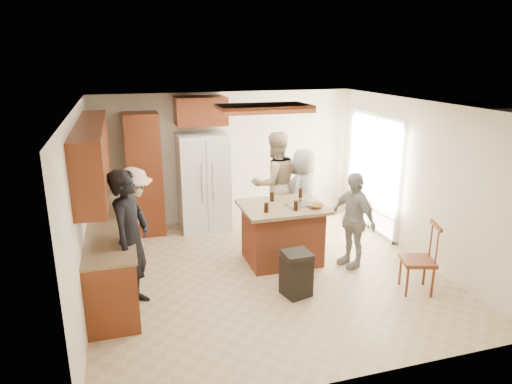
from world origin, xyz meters
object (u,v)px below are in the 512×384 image
object	(u,v)px
refrigerator	(204,182)
trash_bin	(296,273)
person_behind_right	(303,194)
person_side_right	(353,220)
kitchen_island	(282,233)
person_front_left	(131,241)
spindle_chair	(419,261)
person_counter	(135,220)
person_behind_left	(275,183)

from	to	relation	value
refrigerator	trash_bin	distance (m)	3.02
trash_bin	person_behind_right	bearing A→B (deg)	65.54
trash_bin	person_side_right	bearing A→B (deg)	28.61
person_side_right	kitchen_island	bearing A→B (deg)	-130.23
person_side_right	refrigerator	size ratio (longest dim) A/B	0.83
person_front_left	refrigerator	bearing A→B (deg)	-2.78
spindle_chair	person_side_right	bearing A→B (deg)	115.97
person_behind_right	trash_bin	xyz separation A→B (m)	(-0.88, -1.94, -0.49)
person_counter	trash_bin	size ratio (longest dim) A/B	2.52
person_side_right	refrigerator	distance (m)	2.93
person_front_left	person_counter	distance (m)	1.13
person_behind_left	person_counter	xyz separation A→B (m)	(-2.49, -0.82, -0.14)
person_front_left	refrigerator	distance (m)	2.90
person_side_right	trash_bin	bearing A→B (deg)	-77.14
person_behind_left	spindle_chair	world-z (taller)	person_behind_left
person_behind_right	refrigerator	bearing A→B (deg)	-73.14
person_counter	refrigerator	bearing A→B (deg)	-43.30
person_behind_left	kitchen_island	bearing A→B (deg)	67.97
person_behind_left	person_counter	size ratio (longest dim) A/B	1.18
person_behind_right	person_behind_left	bearing A→B (deg)	-80.70
person_behind_left	trash_bin	size ratio (longest dim) A/B	2.98
person_counter	refrigerator	size ratio (longest dim) A/B	0.88
kitchen_island	spindle_chair	xyz separation A→B (m)	(1.47, -1.46, -0.02)
person_behind_left	refrigerator	bearing A→B (deg)	-35.67
person_counter	spindle_chair	xyz separation A→B (m)	(3.68, -1.83, -0.34)
person_behind_left	trash_bin	distance (m)	2.39
person_behind_left	person_behind_right	bearing A→B (deg)	133.75
person_behind_right	trash_bin	bearing A→B (deg)	22.29
person_side_right	spindle_chair	world-z (taller)	person_side_right
person_side_right	person_behind_right	bearing A→B (deg)	176.11
person_front_left	person_behind_right	distance (m)	3.41
person_behind_right	person_counter	world-z (taller)	person_behind_right
person_side_right	trash_bin	size ratio (longest dim) A/B	2.37
person_front_left	person_behind_left	world-z (taller)	person_behind_left
person_behind_right	person_front_left	bearing A→B (deg)	-14.94
person_side_right	person_counter	size ratio (longest dim) A/B	0.94
person_counter	kitchen_island	distance (m)	2.26
person_behind_left	kitchen_island	xyz separation A→B (m)	(-0.28, -1.19, -0.46)
kitchen_island	trash_bin	world-z (taller)	kitchen_island
kitchen_island	person_behind_right	bearing A→B (deg)	50.92
person_behind_right	refrigerator	xyz separation A→B (m)	(-1.61, 0.93, 0.09)
person_side_right	trash_bin	distance (m)	1.39
person_counter	refrigerator	world-z (taller)	refrigerator
person_front_left	kitchen_island	bearing A→B (deg)	-46.08
kitchen_island	person_counter	bearing A→B (deg)	170.50
person_behind_left	trash_bin	world-z (taller)	person_behind_left
person_front_left	refrigerator	world-z (taller)	person_front_left
kitchen_island	spindle_chair	bearing A→B (deg)	-44.73
person_behind_right	spindle_chair	xyz separation A→B (m)	(0.77, -2.32, -0.35)
person_side_right	kitchen_island	xyz separation A→B (m)	(-0.98, 0.45, -0.27)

